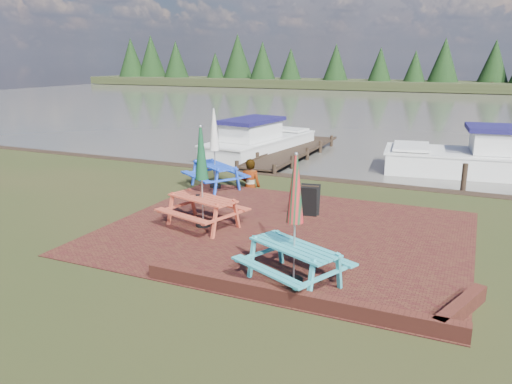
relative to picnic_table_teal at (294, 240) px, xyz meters
The scene contains 13 objects.
ground 2.30m from the picnic_table_teal, 125.72° to the left, with size 120.00×120.00×0.00m, color black.
paving 3.11m from the picnic_table_teal, 114.41° to the left, with size 9.00×7.50×0.02m, color #3D1513.
brick_wall 1.38m from the picnic_table_teal, 37.57° to the right, with size 6.21×1.79×0.30m.
water 38.74m from the picnic_table_teal, 91.82° to the left, with size 120.00×60.00×0.02m, color #413D37.
far_treeline 67.76m from the picnic_table_teal, 91.04° to the left, with size 120.00×10.00×8.10m.
picnic_table_teal is the anchor object (origin of this frame).
picnic_table_red 4.05m from the picnic_table_teal, 145.97° to the left, with size 2.31×2.17×2.66m.
picnic_table_blue 7.84m from the picnic_table_teal, 129.92° to the left, with size 2.56×2.50×2.68m.
chalkboard 4.43m from the picnic_table_teal, 104.50° to the left, with size 0.58×0.61×0.89m.
jetty 13.84m from the picnic_table_teal, 110.01° to the left, with size 1.76×9.08×1.00m.
boat_jetty 14.43m from the picnic_table_teal, 116.45° to the left, with size 3.37×7.18×2.00m.
boat_near 13.37m from the picnic_table_teal, 73.81° to the left, with size 8.23×3.67×2.15m.
person 7.69m from the picnic_table_teal, 121.14° to the left, with size 0.72×0.47×1.96m, color gray.
Camera 1 is at (4.25, -10.30, 4.32)m, focal length 35.00 mm.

